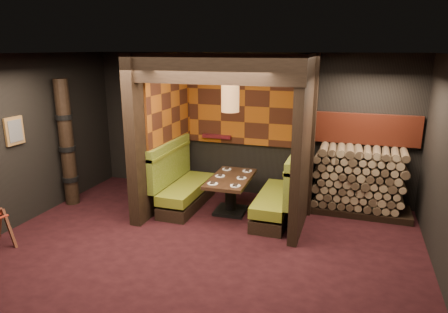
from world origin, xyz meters
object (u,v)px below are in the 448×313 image
dining_table (231,189)px  totem_column (67,144)px  booth_bench_left (182,186)px  pendant_lamp (230,99)px  booth_bench_right (281,197)px  firewood_stack (363,181)px

dining_table → totem_column: bearing=-170.1°
dining_table → totem_column: totem_column is taller
booth_bench_left → dining_table: booth_bench_left is taller
pendant_lamp → totem_column: pendant_lamp is taller
booth_bench_left → booth_bench_right: 1.89m
firewood_stack → booth_bench_left: bearing=-167.8°
dining_table → firewood_stack: bearing=17.5°
firewood_stack → dining_table: bearing=-162.5°
booth_bench_left → booth_bench_right: same height
booth_bench_left → booth_bench_right: size_ratio=1.00×
booth_bench_right → pendant_lamp: pendant_lamp is taller
totem_column → dining_table: bearing=9.9°
dining_table → booth_bench_left: bearing=179.1°
pendant_lamp → firewood_stack: bearing=18.7°
booth_bench_right → totem_column: bearing=-172.1°
booth_bench_right → dining_table: booth_bench_right is taller
booth_bench_left → firewood_stack: bearing=12.2°
dining_table → firewood_stack: (2.27, 0.72, 0.17)m
booth_bench_left → pendant_lamp: 1.96m
booth_bench_right → totem_column: size_ratio=0.67×
booth_bench_left → booth_bench_right: (1.89, 0.00, 0.00)m
totem_column → booth_bench_left: bearing=14.8°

